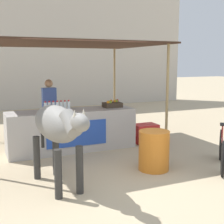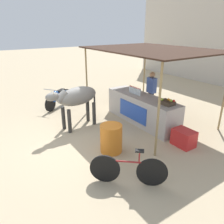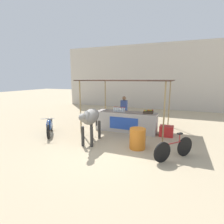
# 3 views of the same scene
# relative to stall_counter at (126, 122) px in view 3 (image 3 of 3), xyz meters

# --- Properties ---
(ground_plane) EXTENTS (60.00, 60.00, 0.00)m
(ground_plane) POSITION_rel_stall_counter_xyz_m (0.00, -2.20, -0.48)
(ground_plane) COLOR tan
(building_wall_far) EXTENTS (16.00, 0.50, 5.42)m
(building_wall_far) POSITION_rel_stall_counter_xyz_m (0.00, 7.31, 2.23)
(building_wall_far) COLOR beige
(building_wall_far) RESTS_ON ground
(stall_counter) EXTENTS (3.00, 0.82, 0.96)m
(stall_counter) POSITION_rel_stall_counter_xyz_m (0.00, 0.00, 0.00)
(stall_counter) COLOR #B2ADA8
(stall_counter) RESTS_ON ground
(stall_awning) EXTENTS (4.20, 3.20, 2.51)m
(stall_awning) POSITION_rel_stall_counter_xyz_m (0.00, 0.30, 1.94)
(stall_awning) COLOR #382319
(stall_awning) RESTS_ON ground
(water_bottle_row) EXTENTS (0.61, 0.07, 0.25)m
(water_bottle_row) POSITION_rel_stall_counter_xyz_m (-0.35, -0.05, 0.59)
(water_bottle_row) COLOR silver
(water_bottle_row) RESTS_ON stall_counter
(fruit_crate) EXTENTS (0.44, 0.32, 0.18)m
(fruit_crate) POSITION_rel_stall_counter_xyz_m (1.07, 0.05, 0.55)
(fruit_crate) COLOR #3F3326
(fruit_crate) RESTS_ON stall_counter
(vendor_behind_counter) EXTENTS (0.34, 0.22, 1.65)m
(vendor_behind_counter) POSITION_rel_stall_counter_xyz_m (-0.35, 0.75, 0.37)
(vendor_behind_counter) COLOR #383842
(vendor_behind_counter) RESTS_ON ground
(cooler_box) EXTENTS (0.60, 0.44, 0.48)m
(cooler_box) POSITION_rel_stall_counter_xyz_m (1.95, -0.10, -0.24)
(cooler_box) COLOR red
(cooler_box) RESTS_ON ground
(water_barrel) EXTENTS (0.59, 0.59, 0.77)m
(water_barrel) POSITION_rel_stall_counter_xyz_m (1.06, -1.97, -0.09)
(water_barrel) COLOR orange
(water_barrel) RESTS_ON ground
(cow) EXTENTS (0.72, 1.85, 1.44)m
(cow) POSITION_rel_stall_counter_xyz_m (-0.85, -2.06, 0.55)
(cow) COLOR gray
(cow) RESTS_ON ground
(motorcycle_parked) EXTENTS (1.11, 1.52, 0.90)m
(motorcycle_parked) POSITION_rel_stall_counter_xyz_m (-3.14, -1.86, -0.05)
(motorcycle_parked) COLOR black
(motorcycle_parked) RESTS_ON ground
(bicycle_leaning) EXTENTS (1.12, 1.28, 0.85)m
(bicycle_leaning) POSITION_rel_stall_counter_xyz_m (2.37, -2.40, -0.13)
(bicycle_leaning) COLOR black
(bicycle_leaning) RESTS_ON ground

